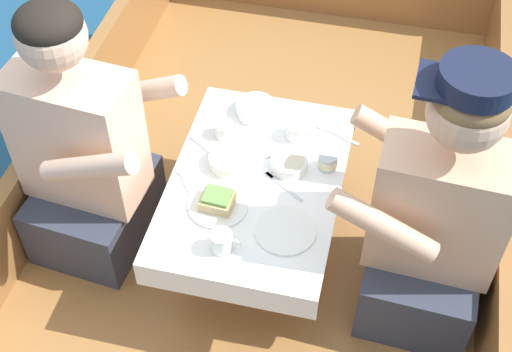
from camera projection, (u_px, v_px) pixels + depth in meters
name	position (u px, v px, depth m)	size (l,w,h in m)	color
ground_plane	(258.00, 288.00, 2.91)	(60.00, 60.00, 0.00)	navy
boat_deck	(258.00, 265.00, 2.80)	(1.73, 3.10, 0.32)	#9E6B38
gunwale_port	(43.00, 174.00, 2.68)	(0.06, 3.10, 0.33)	#936033
gunwale_starboard	(496.00, 256.00, 2.43)	(0.06, 3.10, 0.33)	#936033
cockpit_table	(256.00, 188.00, 2.41)	(0.57, 0.84, 0.38)	#B2B2B7
person_port	(84.00, 156.00, 2.40)	(0.55, 0.48, 1.01)	#333847
person_starboard	(434.00, 221.00, 2.20)	(0.54, 0.46, 1.02)	#333847
plate_sandwich	(218.00, 205.00, 2.30)	(0.20, 0.20, 0.01)	silver
plate_bread	(285.00, 231.00, 2.23)	(0.19, 0.19, 0.01)	silver
sandwich	(218.00, 200.00, 2.28)	(0.11, 0.10, 0.05)	tan
bowl_port_near	(256.00, 108.00, 2.58)	(0.15, 0.15, 0.04)	silver
bowl_starboard_near	(289.00, 163.00, 2.40)	(0.13, 0.13, 0.04)	silver
bowl_center_far	(230.00, 160.00, 2.41)	(0.14, 0.14, 0.04)	silver
coffee_cup_port	(224.00, 129.00, 2.50)	(0.10, 0.07, 0.05)	silver
coffee_cup_starboard	(297.00, 130.00, 2.49)	(0.11, 0.08, 0.06)	silver
coffee_cup_center	(222.00, 241.00, 2.16)	(0.10, 0.07, 0.07)	silver
tin_can	(328.00, 161.00, 2.40)	(0.07, 0.07, 0.05)	silver
utensil_fork_port	(268.00, 157.00, 2.45)	(0.17, 0.08, 0.00)	silver
utensil_spoon_port	(184.00, 180.00, 2.37)	(0.11, 0.15, 0.01)	silver
utensil_knife_starboard	(313.00, 121.00, 2.57)	(0.07, 0.16, 0.00)	silver
utensil_spoon_center	(331.00, 131.00, 2.53)	(0.16, 0.08, 0.01)	silver
utensil_knife_port	(206.00, 149.00, 2.47)	(0.15, 0.10, 0.00)	silver
utensil_fork_starboard	(280.00, 184.00, 2.36)	(0.15, 0.11, 0.00)	silver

